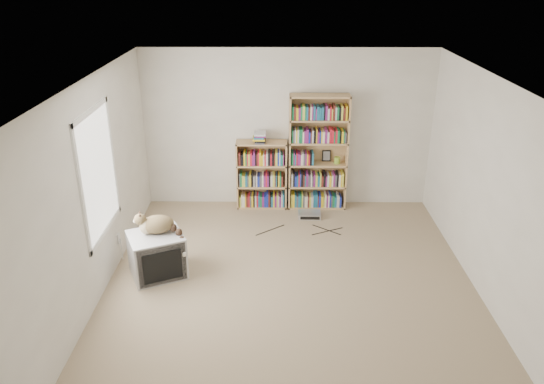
{
  "coord_description": "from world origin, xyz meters",
  "views": [
    {
      "loc": [
        -0.18,
        -5.5,
        3.62
      ],
      "look_at": [
        -0.23,
        1.0,
        0.82
      ],
      "focal_mm": 35.0,
      "sensor_mm": 36.0,
      "label": 1
    }
  ],
  "objects_px": {
    "crt_tv": "(157,255)",
    "bookcase_short": "(262,177)",
    "dvd_player": "(309,215)",
    "cat": "(161,227)",
    "bookcase_tall": "(318,155)"
  },
  "relations": [
    {
      "from": "bookcase_short",
      "to": "bookcase_tall",
      "type": "bearing_deg",
      "value": 0.03
    },
    {
      "from": "cat",
      "to": "dvd_player",
      "type": "bearing_deg",
      "value": 25.56
    },
    {
      "from": "cat",
      "to": "bookcase_tall",
      "type": "xyz_separation_m",
      "value": [
        2.08,
        2.05,
        0.23
      ]
    },
    {
      "from": "crt_tv",
      "to": "bookcase_tall",
      "type": "bearing_deg",
      "value": 19.45
    },
    {
      "from": "bookcase_tall",
      "to": "bookcase_short",
      "type": "bearing_deg",
      "value": -179.97
    },
    {
      "from": "bookcase_tall",
      "to": "dvd_player",
      "type": "xyz_separation_m",
      "value": [
        -0.13,
        -0.43,
        -0.83
      ]
    },
    {
      "from": "cat",
      "to": "bookcase_short",
      "type": "height_order",
      "value": "bookcase_short"
    },
    {
      "from": "crt_tv",
      "to": "bookcase_short",
      "type": "bearing_deg",
      "value": 34.05
    },
    {
      "from": "crt_tv",
      "to": "bookcase_tall",
      "type": "height_order",
      "value": "bookcase_tall"
    },
    {
      "from": "cat",
      "to": "bookcase_tall",
      "type": "distance_m",
      "value": 2.93
    },
    {
      "from": "crt_tv",
      "to": "bookcase_tall",
      "type": "distance_m",
      "value": 3.05
    },
    {
      "from": "crt_tv",
      "to": "bookcase_short",
      "type": "xyz_separation_m",
      "value": [
        1.27,
        2.09,
        0.23
      ]
    },
    {
      "from": "crt_tv",
      "to": "bookcase_short",
      "type": "height_order",
      "value": "bookcase_short"
    },
    {
      "from": "crt_tv",
      "to": "dvd_player",
      "type": "bearing_deg",
      "value": 14.76
    },
    {
      "from": "crt_tv",
      "to": "cat",
      "type": "relative_size",
      "value": 1.23
    }
  ]
}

